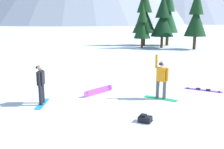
# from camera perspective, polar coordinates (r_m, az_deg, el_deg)

# --- Properties ---
(ground_plane) EXTENTS (800.00, 800.00, 0.00)m
(ground_plane) POSITION_cam_1_polar(r_m,az_deg,el_deg) (10.35, -5.82, -8.01)
(ground_plane) COLOR silver
(snowboarder_foreground) EXTENTS (0.79, 1.46, 1.69)m
(snowboarder_foreground) POSITION_cam_1_polar(r_m,az_deg,el_deg) (11.32, -15.10, -1.90)
(snowboarder_foreground) COLOR #1E8CD8
(snowboarder_foreground) RESTS_ON ground_plane
(snowboarder_midground) EXTENTS (1.53, 0.51, 1.98)m
(snowboarder_midground) POSITION_cam_1_polar(r_m,az_deg,el_deg) (11.86, 10.63, -0.87)
(snowboarder_midground) COLOR #19B259
(snowboarder_midground) RESTS_ON ground_plane
(loose_snowboard_near_left) EXTENTS (0.73, 1.80, 0.29)m
(loose_snowboard_near_left) POSITION_cam_1_polar(r_m,az_deg,el_deg) (12.67, -2.92, -3.51)
(loose_snowboard_near_left) COLOR #993FD8
(loose_snowboard_near_left) RESTS_ON ground_plane
(loose_snowboard_far_spare) EXTENTS (1.87, 0.45, 0.09)m
(loose_snowboard_far_spare) POSITION_cam_1_polar(r_m,az_deg,el_deg) (14.02, 19.11, -3.17)
(loose_snowboard_far_spare) COLOR #993FD8
(loose_snowboard_far_spare) RESTS_ON ground_plane
(backpack_black) EXTENTS (0.53, 0.35, 0.27)m
(backpack_black) POSITION_cam_1_polar(r_m,az_deg,el_deg) (9.36, 7.14, -9.47)
(backpack_black) COLOR black
(backpack_black) RESTS_ON ground_plane
(pine_tree_slender) EXTENTS (2.51, 2.51, 7.01)m
(pine_tree_slender) POSITION_cam_1_polar(r_m,az_deg,el_deg) (32.32, 17.73, 11.94)
(pine_tree_slender) COLOR #472D19
(pine_tree_slender) RESTS_ON ground_plane
(pine_tree_twin) EXTENTS (2.02, 2.02, 5.43)m
(pine_tree_twin) POSITION_cam_1_polar(r_m,az_deg,el_deg) (32.43, 6.58, 10.89)
(pine_tree_twin) COLOR #472D19
(pine_tree_twin) RESTS_ON ground_plane
(pine_tree_tall) EXTENTS (2.75, 2.75, 7.79)m
(pine_tree_tall) POSITION_cam_1_polar(r_m,az_deg,el_deg) (36.30, 12.05, 12.85)
(pine_tree_tall) COLOR #472D19
(pine_tree_tall) RESTS_ON ground_plane
(pine_tree_leaning) EXTENTS (3.09, 3.09, 7.59)m
(pine_tree_leaning) POSITION_cam_1_polar(r_m,az_deg,el_deg) (35.90, 7.01, 12.86)
(pine_tree_leaning) COLOR #472D19
(pine_tree_leaning) RESTS_ON ground_plane
(pine_tree_young) EXTENTS (2.76, 2.76, 6.37)m
(pine_tree_young) POSITION_cam_1_polar(r_m,az_deg,el_deg) (33.07, 10.88, 11.68)
(pine_tree_young) COLOR #472D19
(pine_tree_young) RESTS_ON ground_plane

